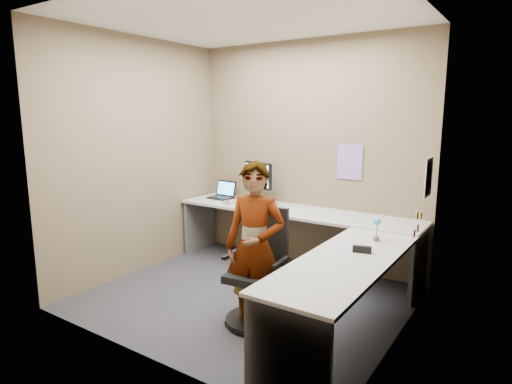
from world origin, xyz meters
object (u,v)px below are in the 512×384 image
Objects in this scene: monitor at (258,177)px; person at (255,247)px; office_chair at (259,277)px; desk at (303,240)px.

monitor is 1.81m from person.
monitor is 0.32× the size of person.
monitor is 1.80m from office_chair.
person reaches higher than office_chair.
person reaches higher than desk.
office_chair is 0.33m from person.
person is (0.96, -1.50, -0.33)m from monitor.
desk is 0.84m from person.
desk is at bearing 78.96° from office_chair.
person is at bearing -79.64° from office_chair.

